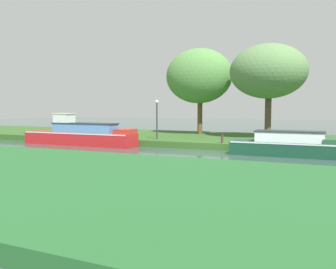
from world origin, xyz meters
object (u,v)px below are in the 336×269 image
Objects in this scene: mooring_post_far at (300,139)px; willow_tree_left at (199,76)px; red_narrowboat at (81,135)px; mooring_post_near at (222,139)px; forest_barge at (286,145)px; lamp_post at (157,114)px; willow_tree_centre at (268,72)px.

willow_tree_left is at bearing 142.79° from mooring_post_far.
mooring_post_near is at bearing 7.76° from red_narrowboat.
red_narrowboat is 1.23× the size of willow_tree_left.
lamp_post is (-8.39, 2.02, 1.51)m from forest_barge.
willow_tree_centre is 6.59m from mooring_post_far.
lamp_post is at bearing 23.29° from red_narrowboat.
mooring_post_far is (4.31, 0.00, 0.16)m from mooring_post_near.
forest_barge is 2.03× the size of lamp_post.
lamp_post is at bearing -150.08° from willow_tree_centre.
willow_tree_left reaches higher than willow_tree_centre.
mooring_post_far reaches higher than mooring_post_near.
red_narrowboat is (-13.08, 0.00, 0.12)m from forest_barge.
forest_barge is at bearing -18.96° from mooring_post_near.
forest_barge is 7.50m from willow_tree_centre.
willow_tree_left is 5.67m from willow_tree_centre.
willow_tree_centre reaches higher than forest_barge.
mooring_post_near is 4.31m from mooring_post_far.
mooring_post_near is (4.67, -0.74, -1.41)m from lamp_post.
willow_tree_centre is at bearing 29.92° from lamp_post.
willow_tree_centre is 7.69× the size of mooring_post_far.
willow_tree_left is at bearing 165.23° from willow_tree_centre.
willow_tree_centre is 6.53m from mooring_post_near.
red_narrowboat reaches higher than mooring_post_near.
red_narrowboat reaches higher than forest_barge.
mooring_post_near is (-1.91, -4.53, -4.29)m from willow_tree_centre.
willow_tree_centre is (11.28, 5.81, 4.27)m from red_narrowboat.
willow_tree_left is at bearing 135.11° from forest_barge.
lamp_post is at bearing 170.95° from mooring_post_near.
forest_barge is at bearing -114.91° from mooring_post_far.
red_narrowboat is at bearing -152.74° from willow_tree_centre.
willow_tree_centre is at bearing -14.77° from willow_tree_left.
mooring_post_near is at bearing 180.00° from mooring_post_far.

